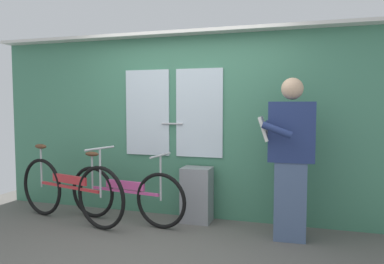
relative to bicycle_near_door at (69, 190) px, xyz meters
The scene contains 6 objects.
ground_plane 1.56m from the bicycle_near_door, 28.62° to the right, with size 6.40×4.39×0.04m, color #56544F.
train_door_wall 1.69m from the bicycle_near_door, 27.01° to the left, with size 5.40×0.28×2.32m.
bicycle_near_door is the anchor object (origin of this frame).
bicycle_leaning_behind 0.68m from the bicycle_near_door, 14.20° to the left, with size 1.64×0.44×0.86m.
passenger_reading_newspaper 2.65m from the bicycle_near_door, ahead, with size 0.58×0.50×1.71m.
trash_bin_by_wall 1.56m from the bicycle_near_door, 17.05° to the left, with size 0.35×0.28×0.67m, color gray.
Camera 1 is at (1.43, -3.10, 1.43)m, focal length 34.83 mm.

